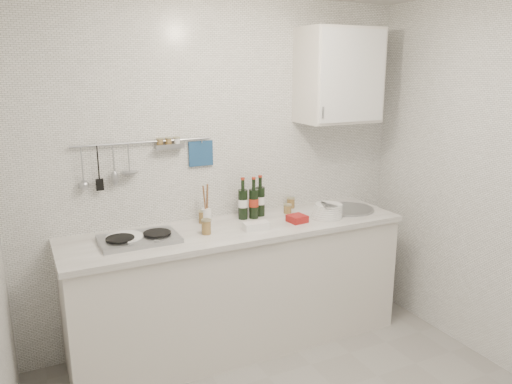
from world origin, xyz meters
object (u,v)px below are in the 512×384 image
at_px(wall_cabinet, 339,76).
at_px(utensil_crock, 206,214).
at_px(wine_bottles, 252,197).
at_px(plate_stack_hob, 124,239).
at_px(plate_stack_sink, 327,211).

distance_m(wall_cabinet, utensil_crock, 1.44).
bearing_deg(wall_cabinet, wine_bottles, 177.62).
relative_size(plate_stack_hob, wine_bottles, 0.83).
bearing_deg(plate_stack_sink, utensil_crock, 163.77).
bearing_deg(utensil_crock, plate_stack_hob, -167.09).
distance_m(plate_stack_hob, utensil_crock, 0.64).
bearing_deg(plate_stack_hob, utensil_crock, 12.91).
bearing_deg(wall_cabinet, plate_stack_sink, -134.93).
relative_size(wall_cabinet, wine_bottles, 2.26).
height_order(plate_stack_sink, wine_bottles, wine_bottles).
relative_size(wall_cabinet, plate_stack_hob, 2.74).
height_order(wall_cabinet, wine_bottles, wall_cabinet).
xyz_separation_m(wall_cabinet, plate_stack_hob, (-1.69, -0.09, -1.01)).
height_order(plate_stack_hob, utensil_crock, utensil_crock).
xyz_separation_m(plate_stack_hob, plate_stack_sink, (1.49, -0.11, 0.03)).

